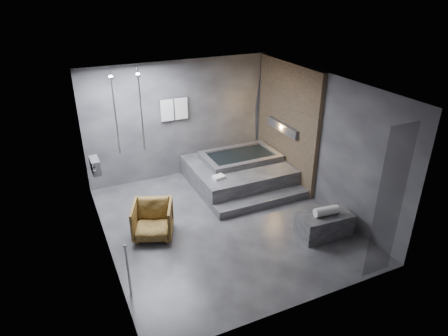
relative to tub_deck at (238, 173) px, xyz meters
name	(u,v)px	position (x,y,z in m)	size (l,w,h in m)	color
room	(237,135)	(-0.65, -1.21, 1.48)	(5.00, 5.04, 2.82)	#29292B
tub_deck	(238,173)	(0.00, 0.00, 0.00)	(2.20, 2.00, 0.50)	#2D2D2F
tub_step	(263,201)	(0.00, -1.18, -0.16)	(2.20, 0.36, 0.18)	#2D2D2F
concrete_bench	(324,224)	(0.52, -2.61, -0.03)	(1.00, 0.55, 0.45)	#2D2D2F
driftwood_chair	(153,220)	(-2.44, -1.27, 0.09)	(0.72, 0.75, 0.68)	#432E10
rolled_towel	(326,211)	(0.52, -2.63, 0.28)	(0.17, 0.17, 0.48)	white
deck_towel	(219,177)	(-0.75, -0.53, 0.28)	(0.26, 0.19, 0.07)	silver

